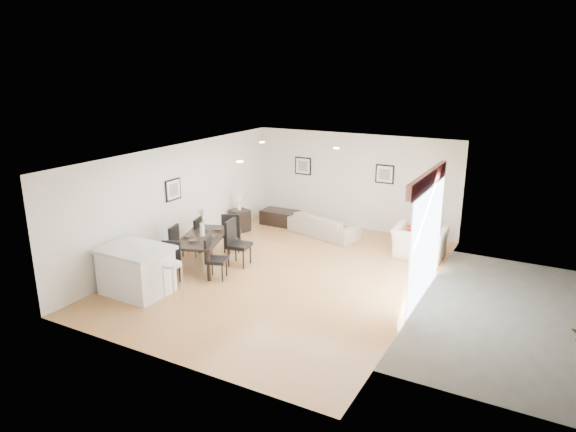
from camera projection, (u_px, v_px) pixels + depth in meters
The scene contains 26 objects.
ground at pixel (286, 274), 11.52m from camera, with size 8.00×8.00×0.00m, color tan.
wall_back at pixel (354, 181), 14.51m from camera, with size 6.00×0.04×2.70m, color silver.
wall_front at pixel (160, 282), 7.77m from camera, with size 6.00×0.04×2.70m, color silver.
wall_left at pixel (178, 200), 12.51m from camera, with size 0.04×8.00×2.70m, color silver.
wall_right at pixel (424, 238), 9.77m from camera, with size 0.04×8.00×2.70m, color silver.
ceiling at pixel (286, 155), 10.76m from camera, with size 6.00×8.00×0.02m, color white.
sofa at pixel (324, 225), 14.05m from camera, with size 2.03×0.79×0.59m, color gray.
armchair at pixel (420, 242), 12.42m from camera, with size 1.18×1.03×0.77m, color #EEE4CE.
dining_table at pixel (203, 239), 11.81m from camera, with size 1.43×1.96×0.73m.
dining_chair_wnear at pixel (170, 244), 11.76m from camera, with size 0.55×0.55×1.01m.
dining_chair_wfar at pixel (194, 235), 12.52m from camera, with size 0.53×0.53×0.95m.
dining_chair_enear at pixel (213, 256), 11.16m from camera, with size 0.53×0.53×0.94m.
dining_chair_efar at pixel (235, 240), 11.90m from camera, with size 0.55×0.55×1.09m.
dining_chair_head at pixel (170, 260), 10.93m from camera, with size 0.52×0.52×0.92m.
dining_chair_foot at pixel (232, 230), 12.74m from camera, with size 0.61×0.61×1.01m.
vase at pixel (202, 226), 11.72m from camera, with size 0.78×1.22×0.64m.
coffee_table at pixel (280, 217), 15.07m from camera, with size 1.05×0.63×0.42m, color black.
side_table at pixel (240, 220), 14.44m from camera, with size 0.46×0.46×0.62m, color black.
table_lamp at pixel (239, 200), 14.27m from camera, with size 0.24×0.24×0.45m.
cushion at pixel (415, 234), 12.32m from camera, with size 0.37×0.11×0.37m, color maroon.
kitchen_island at pixel (136, 270), 10.46m from camera, with size 1.42×1.10×0.98m.
bar_stool at pixel (172, 269), 9.95m from camera, with size 0.38×0.38×0.83m.
framed_print_back_left at pixel (303, 166), 15.14m from camera, with size 0.52×0.04×0.52m.
framed_print_back_right at pixel (385, 174), 13.99m from camera, with size 0.52×0.04×0.52m.
framed_print_left_wall at pixel (173, 190), 12.25m from camera, with size 0.04×0.52×0.52m.
sliding_door at pixel (427, 218), 9.95m from camera, with size 0.12×2.70×2.57m.
Camera 1 is at (5.13, -9.37, 4.50)m, focal length 32.00 mm.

